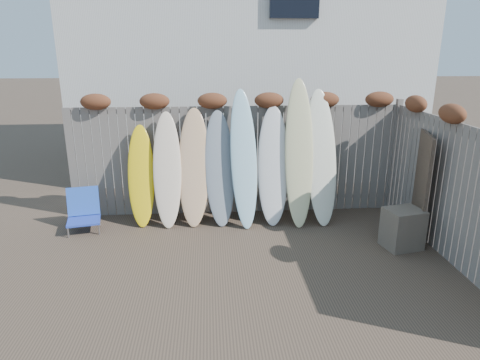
{
  "coord_description": "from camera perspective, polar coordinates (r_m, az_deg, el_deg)",
  "views": [
    {
      "loc": [
        -0.47,
        -5.19,
        3.0
      ],
      "look_at": [
        0.0,
        1.2,
        1.0
      ],
      "focal_mm": 32.0,
      "sensor_mm": 36.0,
      "label": 1
    }
  ],
  "objects": [
    {
      "name": "ground",
      "position": [
        6.02,
        0.86,
        -12.59
      ],
      "size": [
        80.0,
        80.0,
        0.0
      ],
      "primitive_type": "plane",
      "color": "#493A2D"
    },
    {
      "name": "back_fence",
      "position": [
        7.82,
        -0.21,
        3.9
      ],
      "size": [
        6.05,
        0.28,
        2.24
      ],
      "color": "slate",
      "rests_on": "ground"
    },
    {
      "name": "right_fence",
      "position": [
        6.72,
        27.07,
        -0.68
      ],
      "size": [
        0.28,
        4.4,
        2.24
      ],
      "color": "slate",
      "rests_on": "ground"
    },
    {
      "name": "house",
      "position": [
        11.73,
        0.56,
        18.32
      ],
      "size": [
        8.5,
        5.5,
        6.33
      ],
      "color": "silver",
      "rests_on": "ground"
    },
    {
      "name": "beach_chair",
      "position": [
        7.78,
        -20.14,
        -3.88
      ],
      "size": [
        0.63,
        0.66,
        0.7
      ],
      "color": "#243FB8",
      "rests_on": "ground"
    },
    {
      "name": "wooden_crate",
      "position": [
        7.12,
        20.86,
        -6.06
      ],
      "size": [
        0.62,
        0.55,
        0.63
      ],
      "primitive_type": "cube",
      "rotation": [
        0.0,
        0.0,
        0.22
      ],
      "color": "brown",
      "rests_on": "ground"
    },
    {
      "name": "lattice_panel",
      "position": [
        7.49,
        22.84,
        -0.6
      ],
      "size": [
        0.37,
        1.12,
        1.74
      ],
      "primitive_type": "cube",
      "rotation": [
        0.0,
        0.0,
        -0.29
      ],
      "color": "brown",
      "rests_on": "ground"
    },
    {
      "name": "surfboard_0",
      "position": [
        7.61,
        -13.04,
        0.53
      ],
      "size": [
        0.47,
        0.63,
        1.72
      ],
      "primitive_type": "ellipsoid",
      "rotation": [
        -0.31,
        0.0,
        0.03
      ],
      "color": "yellow",
      "rests_on": "ground"
    },
    {
      "name": "surfboard_1",
      "position": [
        7.48,
        -9.69,
        1.35
      ],
      "size": [
        0.49,
        0.7,
        1.95
      ],
      "primitive_type": "ellipsoid",
      "rotation": [
        -0.31,
        0.0,
        0.02
      ],
      "color": "beige",
      "rests_on": "ground"
    },
    {
      "name": "surfboard_2",
      "position": [
        7.47,
        -6.18,
        1.69
      ],
      "size": [
        0.59,
        0.75,
        2.0
      ],
      "primitive_type": "ellipsoid",
      "rotation": [
        -0.31,
        0.0,
        -0.08
      ],
      "color": "#FFB58B",
      "rests_on": "ground"
    },
    {
      "name": "surfboard_3",
      "position": [
        7.45,
        -2.72,
        1.57
      ],
      "size": [
        0.56,
        0.73,
        1.96
      ],
      "primitive_type": "ellipsoid",
      "rotation": [
        -0.31,
        0.0,
        0.07
      ],
      "color": "gray",
      "rests_on": "ground"
    },
    {
      "name": "surfboard_4",
      "position": [
        7.35,
        0.5,
        2.85
      ],
      "size": [
        0.52,
        0.85,
        2.32
      ],
      "primitive_type": "ellipsoid",
      "rotation": [
        -0.31,
        0.0,
        0.09
      ],
      "color": "#9BCDE1",
      "rests_on": "ground"
    },
    {
      "name": "surfboard_5",
      "position": [
        7.51,
        4.43,
        1.93
      ],
      "size": [
        0.6,
        0.76,
        2.03
      ],
      "primitive_type": "ellipsoid",
      "rotation": [
        -0.31,
        0.0,
        -0.09
      ],
      "color": "white",
      "rests_on": "ground"
    },
    {
      "name": "surfboard_6",
      "position": [
        7.48,
        7.87,
        3.62
      ],
      "size": [
        0.55,
        0.9,
        2.49
      ],
      "primitive_type": "ellipsoid",
      "rotation": [
        -0.31,
        0.0,
        -0.07
      ],
      "color": "beige",
      "rests_on": "ground"
    },
    {
      "name": "surfboard_7",
      "position": [
        7.61,
        10.78,
        2.99
      ],
      "size": [
        0.58,
        0.84,
        2.31
      ],
      "primitive_type": "ellipsoid",
      "rotation": [
        -0.31,
        0.0,
        0.06
      ],
      "color": "silver",
      "rests_on": "ground"
    }
  ]
}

